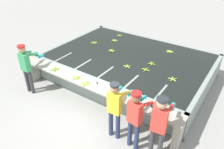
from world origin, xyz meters
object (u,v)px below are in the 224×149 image
(worker_1, at_px, (115,106))
(banana_bunch_floating_6, at_px, (115,41))
(banana_bunch_floating_1, at_px, (170,52))
(banana_bunch_floating_7, at_px, (120,36))
(banana_bunch_ledge_0, at_px, (86,83))
(banana_bunch_floating_2, at_px, (94,43))
(banana_bunch_ledge_2, at_px, (55,69))
(worker_2, at_px, (136,116))
(banana_bunch_ledge_1, at_px, (76,78))
(knife_0, at_px, (113,94))
(banana_bunch_floating_0, at_px, (146,70))
(worker_3, at_px, (159,123))
(knife_1, at_px, (97,84))
(worker_0, at_px, (26,65))
(banana_bunch_floating_4, at_px, (152,64))
(banana_bunch_floating_3, at_px, (173,79))
(banana_bunch_floating_5, at_px, (112,51))
(banana_bunch_floating_8, at_px, (127,66))

(worker_1, relative_size, banana_bunch_floating_6, 5.71)
(banana_bunch_floating_1, xyz_separation_m, banana_bunch_floating_7, (-2.31, 0.28, 0.00))
(banana_bunch_floating_7, relative_size, banana_bunch_ledge_0, 0.98)
(banana_bunch_floating_2, height_order, banana_bunch_ledge_2, banana_bunch_ledge_2)
(worker_2, height_order, banana_bunch_ledge_1, worker_2)
(banana_bunch_floating_6, height_order, knife_0, banana_bunch_floating_6)
(worker_1, height_order, banana_bunch_ledge_0, worker_1)
(worker_1, height_order, banana_bunch_floating_0, worker_1)
(banana_bunch_floating_1, xyz_separation_m, banana_bunch_ledge_0, (-1.13, -3.29, 0.00))
(worker_3, relative_size, banana_bunch_floating_2, 5.93)
(banana_bunch_floating_7, height_order, banana_bunch_ledge_2, banana_bunch_ledge_2)
(worker_2, distance_m, banana_bunch_ledge_1, 2.31)
(banana_bunch_floating_1, height_order, banana_bunch_ledge_0, banana_bunch_ledge_0)
(knife_0, distance_m, knife_1, 0.63)
(banana_bunch_floating_1, bearing_deg, worker_2, -79.45)
(worker_2, bearing_deg, worker_1, 176.73)
(banana_bunch_floating_6, bearing_deg, worker_0, -106.15)
(banana_bunch_floating_1, relative_size, banana_bunch_floating_4, 1.01)
(worker_3, height_order, banana_bunch_ledge_1, worker_3)
(banana_bunch_floating_3, height_order, banana_bunch_floating_5, same)
(banana_bunch_floating_8, bearing_deg, knife_0, -72.95)
(banana_bunch_floating_7, distance_m, banana_bunch_ledge_2, 3.50)
(banana_bunch_ledge_2, bearing_deg, banana_bunch_ledge_1, 1.29)
(worker_1, distance_m, worker_3, 1.10)
(banana_bunch_floating_1, bearing_deg, banana_bunch_floating_8, -111.07)
(worker_2, xyz_separation_m, knife_0, (-0.93, 0.47, -0.11))
(banana_bunch_floating_5, bearing_deg, worker_3, -40.94)
(banana_bunch_floating_3, xyz_separation_m, banana_bunch_floating_5, (-2.52, 0.57, -0.00))
(banana_bunch_floating_4, bearing_deg, banana_bunch_floating_5, 177.35)
(banana_bunch_floating_0, relative_size, banana_bunch_ledge_1, 1.00)
(worker_3, bearing_deg, banana_bunch_floating_0, 123.25)
(banana_bunch_floating_0, distance_m, knife_0, 1.62)
(banana_bunch_ledge_0, relative_size, knife_0, 0.82)
(banana_bunch_floating_0, xyz_separation_m, banana_bunch_floating_6, (-2.07, 1.37, -0.00))
(banana_bunch_floating_5, height_order, banana_bunch_floating_6, same)
(worker_3, relative_size, banana_bunch_ledge_0, 5.96)
(worker_1, bearing_deg, worker_3, -0.08)
(worker_3, height_order, banana_bunch_floating_4, worker_3)
(banana_bunch_floating_5, relative_size, knife_0, 0.83)
(worker_0, distance_m, banana_bunch_floating_3, 4.40)
(banana_bunch_floating_3, relative_size, banana_bunch_floating_7, 1.00)
(banana_bunch_floating_1, height_order, knife_0, banana_bunch_floating_1)
(worker_0, xyz_separation_m, banana_bunch_floating_4, (3.04, 2.48, -0.14))
(banana_bunch_floating_3, height_order, banana_bunch_floating_4, same)
(banana_bunch_floating_3, xyz_separation_m, knife_0, (-1.00, -1.57, -0.01))
(banana_bunch_floating_7, xyz_separation_m, knife_1, (1.47, -3.39, -0.01))
(banana_bunch_floating_5, bearing_deg, banana_bunch_ledge_0, -74.13)
(worker_2, xyz_separation_m, banana_bunch_floating_1, (-0.70, 3.74, -0.10))
(banana_bunch_floating_0, height_order, banana_bunch_floating_3, same)
(worker_1, relative_size, banana_bunch_floating_3, 5.77)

